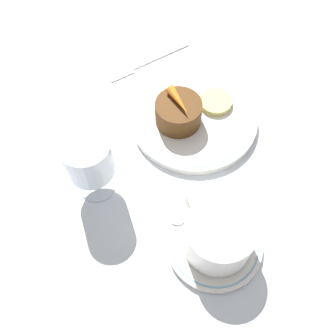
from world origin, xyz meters
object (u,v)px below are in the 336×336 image
at_px(wine_glass, 89,160).
at_px(fork, 140,65).
at_px(dinner_plate, 194,118).
at_px(dessert_cake, 178,113).
at_px(coffee_cup, 219,235).

distance_m(wine_glass, fork, 0.28).
bearing_deg(dinner_plate, dessert_cake, 71.08).
xyz_separation_m(dinner_plate, dessert_cake, (0.01, 0.03, 0.03)).
relative_size(dinner_plate, wine_glass, 1.85).
xyz_separation_m(wine_glass, dessert_cake, (0.02, -0.18, -0.05)).
xyz_separation_m(dinner_plate, wine_glass, (-0.01, 0.21, 0.07)).
height_order(coffee_cup, fork, coffee_cup).
xyz_separation_m(dinner_plate, coffee_cup, (-0.20, 0.12, 0.04)).
height_order(coffee_cup, dessert_cake, coffee_cup).
height_order(wine_glass, dessert_cake, wine_glass).
bearing_deg(dinner_plate, wine_glass, 92.00).
bearing_deg(wine_glass, fork, -50.02).
bearing_deg(wine_glass, coffee_cup, -156.09).
bearing_deg(fork, coffee_cup, 161.26).
bearing_deg(dinner_plate, fork, -1.04).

